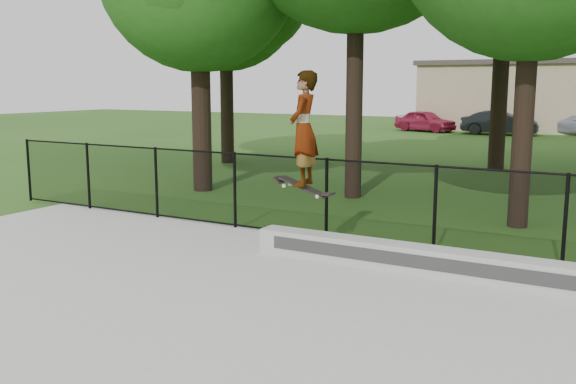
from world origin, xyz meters
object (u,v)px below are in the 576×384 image
at_px(car_a, 425,121).
at_px(car_b, 500,123).
at_px(car_c, 572,123).
at_px(skater_airborne, 304,130).
at_px(grind_ledge, 428,261).

relative_size(car_a, car_b, 1.00).
bearing_deg(car_c, skater_airborne, -164.26).
relative_size(car_b, car_c, 0.92).
bearing_deg(car_b, grind_ledge, -174.73).
bearing_deg(car_a, skater_airborne, -148.89).
height_order(grind_ledge, car_c, car_c).
bearing_deg(car_a, car_b, -77.26).
distance_m(grind_ledge, car_a, 30.53).
xyz_separation_m(car_a, car_c, (8.04, 1.86, -0.00)).
xyz_separation_m(car_c, skater_airborne, (-0.79, -31.14, 1.50)).
bearing_deg(grind_ledge, skater_airborne, -174.65).
bearing_deg(grind_ledge, car_b, 99.47).
xyz_separation_m(grind_ledge, car_c, (-1.21, 30.95, 0.38)).
distance_m(car_c, skater_airborne, 31.19).
bearing_deg(car_b, car_a, 81.33).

